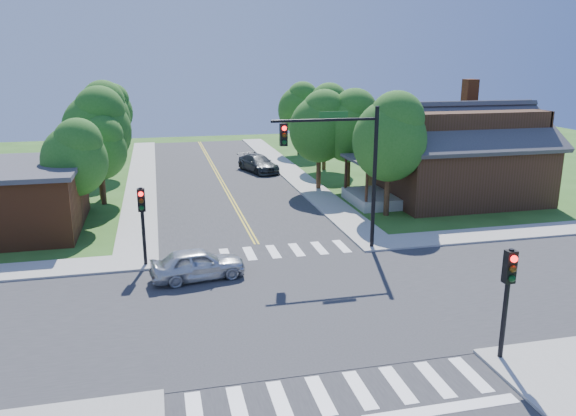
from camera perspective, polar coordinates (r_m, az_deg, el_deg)
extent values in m
plane|color=#2C561B|center=(22.46, 0.27, -9.83)|extent=(100.00, 100.00, 0.00)
cube|color=#2D2D30|center=(22.46, 0.27, -9.79)|extent=(10.00, 90.00, 0.04)
cube|color=#2D2D30|center=(22.45, 0.27, -9.77)|extent=(90.00, 10.00, 0.04)
cube|color=#2D2D30|center=(22.46, 0.27, -9.83)|extent=(10.20, 10.20, 0.06)
cube|color=#9E9B93|center=(47.05, 0.38, 3.59)|extent=(2.20, 40.00, 0.14)
cube|color=#9E9B93|center=(45.80, -14.65, 2.77)|extent=(2.20, 40.00, 0.14)
cube|color=white|center=(27.67, -11.32, -5.12)|extent=(0.45, 2.00, 0.01)
cube|color=white|center=(27.72, -8.83, -4.96)|extent=(0.45, 2.00, 0.01)
cube|color=white|center=(27.82, -6.36, -4.80)|extent=(0.45, 2.00, 0.01)
cube|color=white|center=(27.97, -3.91, -4.62)|extent=(0.45, 2.00, 0.01)
cube|color=white|center=(28.18, -1.50, -4.44)|extent=(0.45, 2.00, 0.01)
cube|color=white|center=(28.43, 0.88, -4.26)|extent=(0.45, 2.00, 0.01)
cube|color=white|center=(28.73, 3.20, -4.07)|extent=(0.45, 2.00, 0.01)
cube|color=white|center=(29.08, 5.48, -3.88)|extent=(0.45, 2.00, 0.01)
cube|color=white|center=(16.56, -9.47, -19.83)|extent=(0.45, 2.00, 0.01)
cube|color=white|center=(16.65, -5.10, -19.46)|extent=(0.45, 2.00, 0.01)
cube|color=white|center=(16.82, -0.82, -19.00)|extent=(0.45, 2.00, 0.01)
cube|color=white|center=(17.07, 3.33, -18.45)|extent=(0.45, 2.00, 0.01)
cube|color=white|center=(17.40, 7.31, -17.84)|extent=(0.45, 2.00, 0.01)
cube|color=white|center=(17.81, 11.10, -17.17)|extent=(0.45, 2.00, 0.01)
cube|color=white|center=(18.28, 14.68, -16.48)|extent=(0.45, 2.00, 0.01)
cube|color=white|center=(18.83, 18.04, -15.77)|extent=(0.45, 2.00, 0.01)
cube|color=gold|center=(47.24, -7.33, 3.48)|extent=(0.10, 37.50, 0.01)
cube|color=gold|center=(47.26, -7.08, 3.49)|extent=(0.10, 37.50, 0.01)
cube|color=white|center=(17.07, 15.39, -19.20)|extent=(4.60, 0.45, 0.09)
cylinder|color=black|center=(28.06, 8.76, 2.85)|extent=(0.20, 0.20, 7.20)
cylinder|color=black|center=(26.72, 3.78, 8.91)|extent=(5.20, 0.14, 0.14)
cube|color=#19591E|center=(26.76, 4.65, 9.44)|extent=(1.40, 0.04, 0.30)
cube|color=black|center=(26.28, -0.46, 7.46)|extent=(0.34, 0.28, 1.05)
sphere|color=#FF0C0C|center=(26.08, -0.37, 8.10)|extent=(0.22, 0.22, 0.22)
sphere|color=#3F2605|center=(26.12, -0.37, 7.40)|extent=(0.22, 0.22, 0.22)
sphere|color=#05330F|center=(26.16, -0.37, 6.71)|extent=(0.22, 0.22, 0.22)
cylinder|color=black|center=(19.15, 21.21, -9.28)|extent=(0.16, 0.16, 3.80)
cube|color=black|center=(18.66, 21.60, -5.56)|extent=(0.34, 0.28, 1.05)
sphere|color=#FF0C0C|center=(18.43, 21.99, -4.82)|extent=(0.22, 0.22, 0.22)
sphere|color=#3F2605|center=(18.54, 21.89, -5.75)|extent=(0.22, 0.22, 0.22)
sphere|color=#05330F|center=(18.65, 21.80, -6.67)|extent=(0.22, 0.22, 0.22)
cylinder|color=black|center=(26.52, -14.49, -1.98)|extent=(0.16, 0.16, 3.80)
cube|color=black|center=(26.17, -14.68, 0.80)|extent=(0.34, 0.28, 1.05)
sphere|color=#FF0C0C|center=(25.93, -14.73, 1.38)|extent=(0.22, 0.22, 0.22)
sphere|color=#3F2605|center=(26.01, -14.69, 0.70)|extent=(0.22, 0.22, 0.22)
sphere|color=#05330F|center=(26.09, -14.64, 0.02)|extent=(0.22, 0.22, 0.22)
cube|color=#362213|center=(40.13, 16.90, 3.73)|extent=(10.00, 8.00, 4.00)
cube|color=#9E9B93|center=(37.77, 8.39, 0.97)|extent=(2.60, 4.50, 0.70)
cylinder|color=#362213|center=(35.27, 7.99, 2.07)|extent=(0.18, 0.18, 2.50)
cylinder|color=#362213|center=(38.94, 5.88, 3.37)|extent=(0.18, 0.18, 2.50)
cube|color=#38383D|center=(37.22, 8.54, 4.85)|extent=(2.80, 4.80, 0.18)
cube|color=brown|center=(44.12, 17.63, 6.70)|extent=(0.90, 0.90, 7.11)
cylinder|color=#382314|center=(34.89, 10.02, 1.52)|extent=(0.34, 0.34, 2.83)
ellipsoid|color=#245E1B|center=(34.29, 10.26, 6.74)|extent=(4.47, 4.25, 4.92)
sphere|color=#245E1B|center=(34.06, 10.97, 8.92)|extent=(3.28, 3.28, 3.28)
cylinder|color=#382314|center=(41.25, 6.10, 3.71)|extent=(0.34, 0.34, 2.75)
ellipsoid|color=#245E1B|center=(40.76, 6.23, 7.99)|extent=(4.34, 4.12, 4.77)
sphere|color=#245E1B|center=(40.53, 6.78, 9.79)|extent=(3.18, 3.18, 3.18)
cylinder|color=#382314|center=(48.73, 3.68, 5.52)|extent=(0.34, 0.34, 2.76)
ellipsoid|color=#245E1B|center=(48.31, 3.74, 9.18)|extent=(4.36, 4.14, 4.80)
sphere|color=#245E1B|center=(48.09, 4.19, 10.71)|extent=(3.20, 3.20, 3.20)
cylinder|color=#382314|center=(56.74, 1.13, 6.87)|extent=(0.34, 0.34, 2.67)
ellipsoid|color=#245E1B|center=(56.38, 1.14, 9.91)|extent=(4.22, 4.01, 4.64)
sphere|color=#245E1B|center=(56.16, 1.50, 11.18)|extent=(3.09, 3.09, 3.09)
cylinder|color=#382314|center=(34.50, -20.45, 0.20)|extent=(0.34, 0.34, 2.32)
ellipsoid|color=#245E1B|center=(33.96, -20.86, 4.48)|extent=(3.66, 3.48, 4.03)
sphere|color=#245E1B|center=(33.56, -20.56, 6.30)|extent=(2.69, 2.69, 2.69)
cylinder|color=#382314|center=(40.37, -18.46, 2.84)|extent=(0.34, 0.34, 2.86)
ellipsoid|color=#245E1B|center=(39.85, -18.84, 7.39)|extent=(4.52, 4.29, 4.97)
sphere|color=#245E1B|center=(39.49, -18.60, 9.33)|extent=(3.31, 3.31, 3.31)
cylinder|color=#382314|center=(48.24, -18.14, 4.78)|extent=(0.34, 0.34, 2.88)
ellipsoid|color=#245E1B|center=(47.81, -18.46, 8.62)|extent=(4.55, 4.32, 5.01)
sphere|color=#245E1B|center=(47.46, -18.25, 10.26)|extent=(3.34, 3.34, 3.34)
cylinder|color=#382314|center=(57.63, -17.34, 6.30)|extent=(0.34, 0.34, 2.64)
ellipsoid|color=#245E1B|center=(57.29, -17.57, 9.24)|extent=(4.16, 3.95, 4.58)
sphere|color=#245E1B|center=(56.97, -17.38, 10.49)|extent=(3.05, 3.05, 3.05)
cylinder|color=#382314|center=(41.08, 3.12, 3.70)|extent=(0.34, 0.34, 2.72)
ellipsoid|color=#245E1B|center=(40.58, 3.18, 7.96)|extent=(4.30, 4.08, 4.73)
sphere|color=#245E1B|center=(40.34, 3.71, 9.76)|extent=(3.15, 3.15, 3.15)
cylinder|color=#382314|center=(39.02, -18.28, 1.95)|extent=(0.34, 0.34, 2.20)
ellipsoid|color=#245E1B|center=(38.56, -18.58, 5.56)|extent=(3.48, 3.30, 3.82)
sphere|color=#245E1B|center=(38.19, -18.29, 7.08)|extent=(2.55, 2.55, 2.55)
imported|color=silver|center=(24.94, -9.15, -5.69)|extent=(2.74, 4.54, 1.40)
imported|color=#313537|center=(47.68, -3.05, 4.50)|extent=(4.80, 6.01, 1.41)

